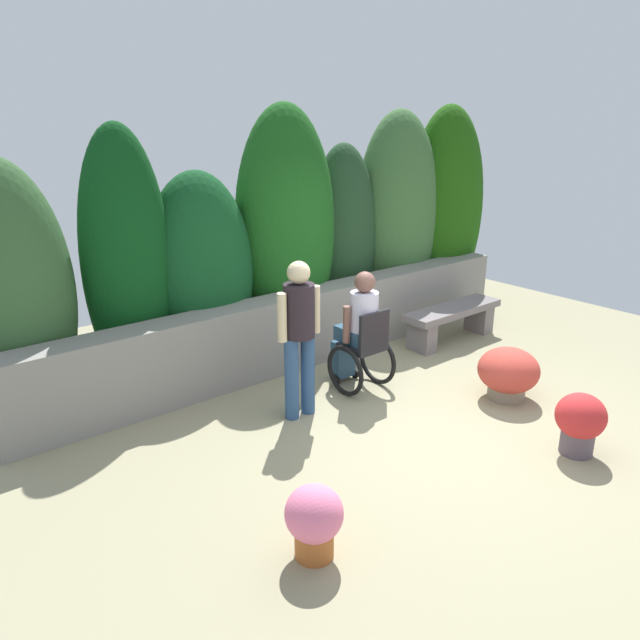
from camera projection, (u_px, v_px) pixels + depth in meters
ground_plane at (429, 427)px, 5.79m from camera, size 10.13×10.13×0.00m
stone_retaining_wall at (300, 328)px, 7.16m from camera, size 6.74×0.38×0.88m
hedge_backdrop at (305, 237)px, 7.58m from camera, size 7.35×1.07×3.02m
stone_bench at (452, 318)px, 7.92m from camera, size 1.54×0.41×0.47m
person_in_wheelchair at (360, 335)px, 6.43m from camera, size 0.53×0.66×1.33m
person_standing_companion at (299, 330)px, 5.73m from camera, size 0.49×0.30×1.58m
flower_pot_purple_near at (314, 519)px, 4.01m from camera, size 0.40×0.40×0.53m
flower_pot_terracotta_by_wall at (580, 421)px, 5.25m from camera, size 0.43×0.43×0.57m
flower_pot_red_accent at (508, 373)px, 6.30m from camera, size 0.64×0.64×0.55m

